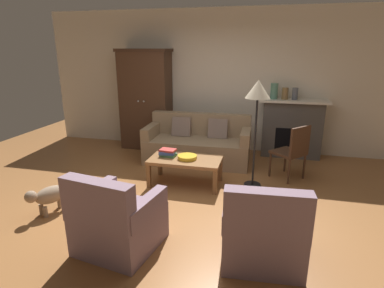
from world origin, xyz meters
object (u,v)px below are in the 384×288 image
(couch, at_px, (198,145))
(fruit_bowl, at_px, (187,157))
(coffee_table, at_px, (185,162))
(book_stack, at_px, (168,153))
(armchair_near_right, at_px, (263,232))
(armchair_near_left, at_px, (117,222))
(mantel_vase_jade, at_px, (274,91))
(dog, at_px, (48,196))
(side_chair_wooden, at_px, (293,149))
(fireplace, at_px, (292,128))
(floor_lamp, at_px, (258,96))
(mantel_vase_bronze, at_px, (285,94))
(mantel_vase_slate, at_px, (295,94))
(armoire, at_px, (146,100))

(couch, xyz_separation_m, fruit_bowl, (0.08, -1.09, 0.13))
(coffee_table, relative_size, fruit_bowl, 3.72)
(book_stack, height_order, armchair_near_right, armchair_near_right)
(coffee_table, bearing_deg, armchair_near_left, -98.65)
(fruit_bowl, relative_size, book_stack, 1.11)
(mantel_vase_jade, bearing_deg, fruit_bowl, -125.15)
(dog, bearing_deg, side_chair_wooden, 31.41)
(book_stack, bearing_deg, couch, 76.43)
(coffee_table, bearing_deg, fireplace, 46.98)
(armchair_near_left, bearing_deg, floor_lamp, 56.41)
(fruit_bowl, height_order, floor_lamp, floor_lamp)
(fireplace, height_order, couch, fireplace)
(fruit_bowl, bearing_deg, armchair_near_right, -53.75)
(mantel_vase_bronze, bearing_deg, armchair_near_left, -116.30)
(mantel_vase_jade, height_order, dog, mantel_vase_jade)
(fruit_bowl, relative_size, armchair_near_right, 0.34)
(mantel_vase_slate, xyz_separation_m, dog, (-3.12, -3.07, -0.98))
(couch, distance_m, armchair_near_left, 2.87)
(armoire, bearing_deg, dog, -93.25)
(side_chair_wooden, height_order, floor_lamp, floor_lamp)
(mantel_vase_slate, distance_m, armchair_near_right, 3.53)
(book_stack, distance_m, mantel_vase_slate, 2.71)
(fireplace, bearing_deg, dog, -135.32)
(armoire, relative_size, mantel_vase_bronze, 9.35)
(mantel_vase_bronze, height_order, side_chair_wooden, mantel_vase_bronze)
(armoire, relative_size, book_stack, 7.63)
(mantel_vase_jade, height_order, armchair_near_left, mantel_vase_jade)
(dog, bearing_deg, fruit_bowl, 40.98)
(couch, height_order, coffee_table, couch)
(fruit_bowl, bearing_deg, coffee_table, 164.13)
(armoire, distance_m, mantel_vase_jade, 2.58)
(couch, relative_size, armchair_near_right, 2.20)
(couch, distance_m, mantel_vase_jade, 1.76)
(book_stack, xyz_separation_m, armchair_near_left, (0.02, -1.82, -0.16))
(fireplace, height_order, dog, fireplace)
(mantel_vase_slate, distance_m, side_chair_wooden, 1.39)
(armoire, bearing_deg, coffee_table, -52.78)
(fruit_bowl, xyz_separation_m, book_stack, (-0.33, 0.05, 0.03))
(armoire, relative_size, mantel_vase_slate, 9.26)
(armoire, relative_size, dog, 3.91)
(mantel_vase_jade, xyz_separation_m, dog, (-2.74, -3.07, -1.02))
(fruit_bowl, distance_m, dog, 1.99)
(couch, relative_size, armchair_near_left, 2.18)
(fireplace, xyz_separation_m, coffee_table, (-1.66, -1.78, -0.20))
(coffee_table, distance_m, mantel_vase_bronze, 2.46)
(coffee_table, height_order, armchair_near_right, armchair_near_right)
(couch, height_order, armchair_near_left, armchair_near_left)
(couch, height_order, book_stack, couch)
(fruit_bowl, distance_m, armchair_near_left, 1.80)
(book_stack, bearing_deg, armchair_near_right, -47.70)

